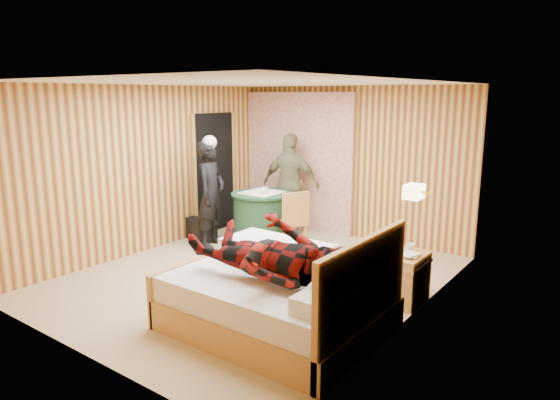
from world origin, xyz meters
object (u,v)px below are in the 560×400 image
Objects in this scene: wall_lamp at (414,192)px; man_at_table at (291,184)px; chair_near at (292,217)px; bed at (281,297)px; duffel_bag at (200,229)px; chair_far at (288,203)px; man_on_bed at (270,240)px; woman_standing at (211,194)px; nightstand at (404,277)px; round_table at (262,218)px.

man_at_table reaches higher than wall_lamp.
wall_lamp is 2.35m from chair_near.
bed reaches higher than duffel_bag.
man_at_table reaches higher than chair_far.
bed is (-0.80, -1.41, -0.97)m from wall_lamp.
bed is 1.20× the size of man_at_table.
man_at_table is (-1.98, 2.97, 0.54)m from bed.
wall_lamp reaches higher than chair_near.
man_on_bed is at bearing -13.76° from duffel_bag.
woman_standing reaches higher than wall_lamp.
man_on_bed is (2.59, -1.86, 0.16)m from woman_standing.
chair_far is at bearing 150.53° from nightstand.
nightstand is 3.23m from man_at_table.
man_at_table is (0.58, 1.34, 0.03)m from woman_standing.
bed is 3.47× the size of nightstand.
chair_far is 0.56× the size of woman_standing.
chair_far is 0.54× the size of man_at_table.
chair_near is at bearing 160.86° from nightstand.
bed is at bearing 60.92° from chair_near.
wall_lamp is 1.84m from man_on_bed.
chair_far is 3.77m from man_on_bed.
duffel_bag is at bearing -158.06° from round_table.
bed is 3.08m from woman_standing.
round_table is at bearing 163.55° from nightstand.
nightstand is at bearing 99.35° from chair_near.
round_table is 1.03× the size of chair_far.
nightstand is 2.22m from chair_near.
round_table is 0.54× the size of man_on_bed.
duffel_bag is at bearing 174.46° from wall_lamp.
man_at_table is at bearing -40.56° from woman_standing.
wall_lamp reaches higher than chair_far.
woman_standing is (-3.36, 0.23, -0.46)m from wall_lamp.
round_table is 1.54× the size of duffel_bag.
chair_near is at bearing -7.46° from round_table.
bed reaches higher than nightstand.
bed is at bearing -119.11° from nightstand.
bed reaches higher than chair_near.
chair_far is (-2.80, 1.51, -0.76)m from wall_lamp.
chair_far is 1.55m from duffel_bag.
wall_lamp reaches higher than duffel_bag.
round_table is 0.56× the size of man_at_table.
nightstand is 3.75m from duffel_bag.
woman_standing is at bearing 1.36° from duffel_bag.
man_at_table is 3.78m from man_on_bed.
nightstand is at bearing -111.93° from woman_standing.
round_table is 0.76m from chair_far.
man_at_table is at bearing 150.64° from wall_lamp.
nightstand reaches higher than duffel_bag.
wall_lamp is at bearing 64.71° from man_on_bed.
chair_far is (-0.02, 0.75, 0.11)m from round_table.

